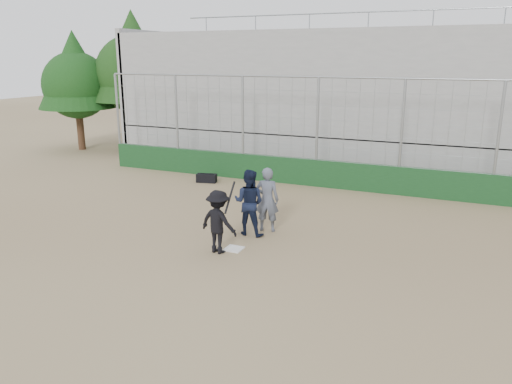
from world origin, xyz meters
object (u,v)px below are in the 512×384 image
at_px(catcher_crouched, 249,213).
at_px(equipment_bag, 207,178).
at_px(batter_at_plate, 218,222).
at_px(umpire, 267,203).

height_order(catcher_crouched, equipment_bag, catcher_crouched).
relative_size(batter_at_plate, catcher_crouched, 1.44).
bearing_deg(umpire, equipment_bag, -55.06).
height_order(umpire, equipment_bag, umpire).
bearing_deg(batter_at_plate, catcher_crouched, 83.39).
bearing_deg(catcher_crouched, batter_at_plate, -96.61).
distance_m(umpire, equipment_bag, 6.02).
relative_size(catcher_crouched, equipment_bag, 1.49).
height_order(catcher_crouched, umpire, umpire).
relative_size(catcher_crouched, umpire, 0.75).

